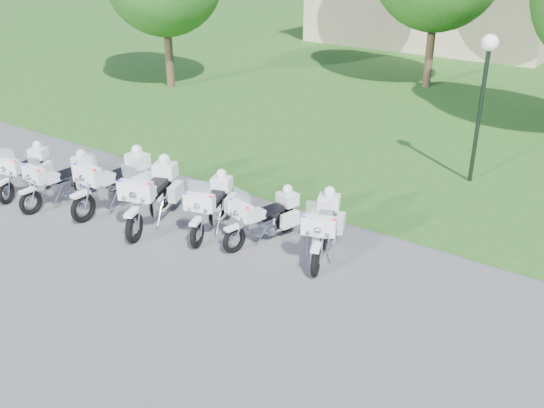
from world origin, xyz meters
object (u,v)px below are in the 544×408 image
Objects in this scene: motorcycle_3 at (153,193)px; motorcycle_4 at (212,204)px; motorcycle_5 at (265,216)px; lamp_post at (486,73)px; motorcycle_2 at (115,180)px; motorcycle_1 at (61,179)px; motorcycle_6 at (324,226)px; motorcycle_0 at (25,169)px.

motorcycle_3 reaches higher than motorcycle_4.
motorcycle_5 is 7.25m from lamp_post.
motorcycle_2 is at bearing -24.61° from motorcycle_3.
motorcycle_4 is (2.84, 0.45, -0.09)m from motorcycle_2.
motorcycle_5 is at bearing -165.28° from motorcycle_1.
motorcycle_5 is at bearing -12.05° from motorcycle_6.
motorcycle_4 reaches higher than motorcycle_1.
motorcycle_2 is 1.41m from motorcycle_3.
motorcycle_3 is at bearing -167.42° from motorcycle_1.
motorcycle_1 is (1.43, 0.09, 0.03)m from motorcycle_0.
motorcycle_1 is 2.86m from motorcycle_3.
motorcycle_4 is 0.54× the size of lamp_post.
motorcycle_1 is at bearing -9.18° from motorcycle_6.
motorcycle_6 reaches higher than motorcycle_5.
motorcycle_3 is at bearing 0.28° from motorcycle_4.
motorcycle_3 is 0.61× the size of lamp_post.
lamp_post reaches higher than motorcycle_5.
motorcycle_1 is 4.37m from motorcycle_4.
motorcycle_3 is at bearing 29.56° from motorcycle_5.
lamp_post is at bearing -141.47° from motorcycle_4.
motorcycle_5 is 0.52× the size of lamp_post.
motorcycle_6 is (8.45, 1.67, 0.05)m from motorcycle_0.
motorcycle_2 reaches higher than motorcycle_4.
motorcycle_5 is at bearing 173.78° from motorcycle_3.
motorcycle_5 is (2.81, 0.78, -0.13)m from motorcycle_3.
motorcycle_5 is at bearing -113.28° from lamp_post.
motorcycle_4 is at bearing 170.34° from motorcycle_0.
motorcycle_0 is at bearing -10.71° from motorcycle_6.
motorcycle_5 is at bearing 170.21° from motorcycle_0.
lamp_post is (9.73, 7.68, 2.50)m from motorcycle_0.
motorcycle_2 is at bearing -134.77° from lamp_post.
motorcycle_6 is at bearing -102.09° from lamp_post.
motorcycle_4 is 8.07m from lamp_post.
motorcycle_6 is at bearing -156.11° from motorcycle_5.
motorcycle_2 is at bearing -154.42° from motorcycle_1.
motorcycle_1 is at bearing 27.46° from motorcycle_5.
motorcycle_2 is 1.17× the size of motorcycle_6.
motorcycle_3 is 2.92m from motorcycle_5.
lamp_post reaches higher than motorcycle_6.
motorcycle_1 is at bearing -137.56° from lamp_post.
motorcycle_1 is 5.77m from motorcycle_5.
motorcycle_6 is (2.78, 0.51, 0.02)m from motorcycle_4.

